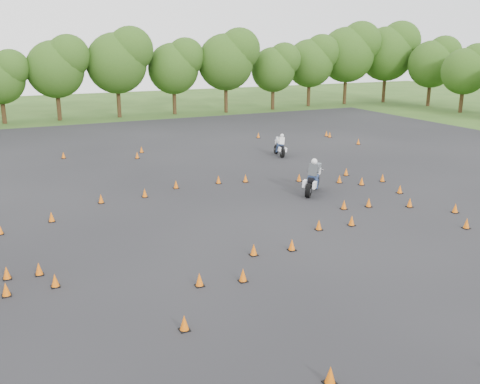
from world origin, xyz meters
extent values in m
plane|color=#2D5119|center=(0.00, 0.00, 0.00)|extent=(140.00, 140.00, 0.00)
plane|color=black|center=(0.00, 6.00, 0.01)|extent=(62.00, 62.00, 0.00)
cone|color=#E26109|center=(2.32, 0.81, 0.23)|extent=(0.26, 0.26, 0.45)
cone|color=#E26109|center=(-3.20, 9.07, 0.23)|extent=(0.26, 0.26, 0.45)
cone|color=#E26109|center=(8.34, -1.82, 0.23)|extent=(0.26, 0.26, 0.45)
cone|color=#E26109|center=(-9.26, 1.08, 0.23)|extent=(0.26, 0.26, 0.45)
cone|color=#E26109|center=(16.17, 20.15, 0.23)|extent=(0.26, 0.26, 0.45)
cone|color=#E26109|center=(6.45, 2.59, 0.23)|extent=(0.26, 0.26, 0.45)
cone|color=#E26109|center=(16.23, 20.73, 0.23)|extent=(0.26, 0.26, 0.45)
cone|color=#E26109|center=(-3.51, -8.53, 0.23)|extent=(0.26, 0.26, 0.45)
cone|color=#E26109|center=(-8.86, -0.15, 0.23)|extent=(0.26, 0.26, 0.45)
cone|color=#E26109|center=(10.36, 6.26, 0.23)|extent=(0.26, 0.26, 0.45)
cone|color=#E26109|center=(-2.95, -2.48, 0.23)|extent=(0.26, 0.26, 0.45)
cone|color=#E26109|center=(7.90, 7.11, 0.23)|extent=(0.26, 0.26, 0.45)
cone|color=#E26109|center=(9.56, 3.86, 0.23)|extent=(0.26, 0.26, 0.45)
cone|color=#E26109|center=(-5.75, 21.03, 0.23)|extent=(0.26, 0.26, 0.45)
cone|color=#E26109|center=(-10.31, 1.21, 0.23)|extent=(0.26, 0.26, 0.45)
cone|color=#E26109|center=(-10.36, 6.18, 0.23)|extent=(0.26, 0.26, 0.45)
cone|color=#E26109|center=(5.11, 2.81, 0.23)|extent=(0.26, 0.26, 0.45)
cone|color=#E26109|center=(9.32, 8.39, 0.23)|extent=(0.26, 0.26, 0.45)
cone|color=#E26109|center=(-10.39, -0.17, 0.23)|extent=(0.26, 0.26, 0.45)
cone|color=#E26109|center=(10.49, 22.51, 0.23)|extent=(0.26, 0.26, 0.45)
cone|color=#E26109|center=(-4.43, -2.17, 0.23)|extent=(0.26, 0.26, 0.45)
cone|color=#E26109|center=(1.45, 9.99, 0.23)|extent=(0.26, 0.26, 0.45)
cone|color=#E26109|center=(8.29, 1.69, 0.23)|extent=(0.26, 0.26, 0.45)
cone|color=#E26109|center=(0.03, -0.73, 0.23)|extent=(0.26, 0.26, 0.45)
cone|color=#E26109|center=(-1.56, -0.55, 0.23)|extent=(0.26, 0.26, 0.45)
cone|color=#E26109|center=(-5.87, -4.68, 0.23)|extent=(0.26, 0.26, 0.45)
cone|color=#E26109|center=(16.37, 16.42, 0.23)|extent=(0.26, 0.26, 0.45)
cone|color=#E26109|center=(3.97, 0.67, 0.23)|extent=(0.26, 0.26, 0.45)
cone|color=#E26109|center=(3.00, 9.60, 0.23)|extent=(0.26, 0.26, 0.45)
cone|color=#E26109|center=(-1.14, 10.03, 0.23)|extent=(0.26, 0.26, 0.45)
cone|color=#E26109|center=(5.95, 8.41, 0.23)|extent=(0.26, 0.26, 0.45)
cone|color=#E26109|center=(-8.16, 6.99, 0.23)|extent=(0.26, 0.26, 0.45)
cone|color=#E26109|center=(9.63, 0.05, 0.23)|extent=(0.26, 0.26, 0.45)
cone|color=#E26109|center=(-5.52, 8.97, 0.23)|extent=(0.26, 0.26, 0.45)
cone|color=#E26109|center=(-1.05, 18.78, 0.23)|extent=(0.26, 0.26, 0.45)
cone|color=#E26109|center=(8.77, 6.16, 0.23)|extent=(0.26, 0.26, 0.45)
cone|color=#E26109|center=(-0.23, 20.65, 0.23)|extent=(0.26, 0.26, 0.45)
camera|label=1|loc=(-10.26, -17.72, 8.01)|focal=40.00mm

